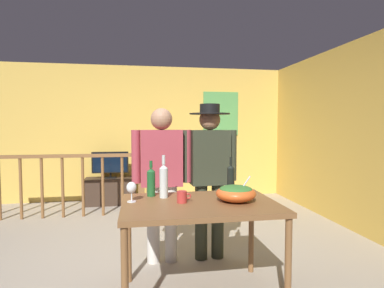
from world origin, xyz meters
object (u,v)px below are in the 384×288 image
(framed_picture, at_px, (221,114))
(tv_console, at_px, (111,191))
(wine_glass, at_px, (131,188))
(wine_bottle_dark, at_px, (231,179))
(serving_table, at_px, (200,212))
(salad_bowl, at_px, (236,192))
(mug_red, at_px, (182,197))
(flat_screen_tv, at_px, (110,163))
(stair_railing, at_px, (86,178))
(wine_bottle_clear, at_px, (164,180))
(person_standing_right, at_px, (210,167))
(person_standing_left, at_px, (162,172))
(wine_bottle_green, at_px, (151,181))

(framed_picture, height_order, tv_console, framed_picture)
(wine_glass, distance_m, wine_bottle_dark, 0.89)
(serving_table, xyz_separation_m, salad_bowl, (0.29, -0.02, 0.15))
(mug_red, bearing_deg, wine_bottle_dark, 27.29)
(flat_screen_tv, xyz_separation_m, wine_glass, (0.45, -3.15, 0.16))
(stair_railing, relative_size, flat_screen_tv, 3.89)
(serving_table, height_order, wine_bottle_dark, wine_bottle_dark)
(tv_console, relative_size, wine_bottle_clear, 2.47)
(wine_glass, bearing_deg, wine_bottle_dark, 9.93)
(person_standing_right, bearing_deg, person_standing_left, -2.38)
(wine_bottle_green, height_order, person_standing_left, person_standing_left)
(wine_glass, height_order, wine_bottle_dark, wine_bottle_dark)
(tv_console, height_order, person_standing_left, person_standing_left)
(framed_picture, height_order, wine_bottle_dark, framed_picture)
(wine_bottle_green, distance_m, person_standing_right, 0.77)
(wine_glass, height_order, wine_bottle_clear, wine_bottle_clear)
(flat_screen_tv, bearing_deg, mug_red, -75.39)
(wine_bottle_dark, relative_size, person_standing_left, 0.21)
(tv_console, relative_size, person_standing_left, 0.57)
(tv_console, bearing_deg, person_standing_right, -64.10)
(mug_red, height_order, person_standing_right, person_standing_right)
(salad_bowl, bearing_deg, mug_red, 175.52)
(wine_bottle_clear, height_order, wine_bottle_dark, wine_bottle_clear)
(tv_console, distance_m, wine_glass, 3.28)
(wine_glass, bearing_deg, flat_screen_tv, 98.07)
(serving_table, bearing_deg, mug_red, 173.73)
(tv_console, xyz_separation_m, flat_screen_tv, (0.00, -0.03, 0.51))
(flat_screen_tv, xyz_separation_m, salad_bowl, (1.28, -3.27, 0.12))
(wine_glass, bearing_deg, person_standing_left, 65.54)
(framed_picture, xyz_separation_m, person_standing_right, (-0.87, -2.83, -0.67))
(flat_screen_tv, height_order, wine_bottle_clear, wine_bottle_clear)
(wine_glass, bearing_deg, stair_railing, 106.97)
(tv_console, height_order, person_standing_right, person_standing_right)
(wine_bottle_dark, bearing_deg, flat_screen_tv, 113.79)
(tv_console, distance_m, serving_table, 3.46)
(wine_bottle_dark, bearing_deg, person_standing_left, 140.47)
(stair_railing, height_order, wine_bottle_clear, wine_bottle_clear)
(tv_console, height_order, serving_table, serving_table)
(framed_picture, distance_m, stair_railing, 2.82)
(salad_bowl, xyz_separation_m, wine_glass, (-0.83, 0.13, 0.04))
(wine_bottle_green, bearing_deg, salad_bowl, -24.70)
(stair_railing, distance_m, person_standing_left, 2.11)
(wine_glass, distance_m, person_standing_left, 0.70)
(wine_bottle_clear, height_order, mug_red, wine_bottle_clear)
(serving_table, relative_size, salad_bowl, 3.81)
(wine_bottle_green, bearing_deg, tv_console, 101.49)
(wine_bottle_green, height_order, person_standing_right, person_standing_right)
(stair_railing, bearing_deg, wine_glass, -73.03)
(serving_table, height_order, mug_red, mug_red)
(wine_bottle_clear, xyz_separation_m, mug_red, (0.13, -0.20, -0.10))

